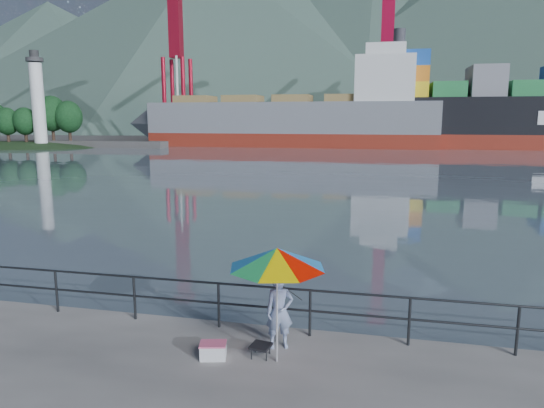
{
  "coord_description": "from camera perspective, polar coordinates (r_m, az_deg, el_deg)",
  "views": [
    {
      "loc": [
        4.27,
        -7.79,
        4.52
      ],
      "look_at": [
        1.24,
        6.0,
        2.0
      ],
      "focal_mm": 32.0,
      "sensor_mm": 36.0,
      "label": 1
    }
  ],
  "objects": [
    {
      "name": "cooler_bag",
      "position": [
        9.69,
        -6.94,
        -16.82
      ],
      "size": [
        0.54,
        0.42,
        0.28
      ],
      "primitive_type": "cube",
      "rotation": [
        0.0,
        0.0,
        0.24
      ],
      "color": "silver",
      "rests_on": "ground"
    },
    {
      "name": "beach_umbrella",
      "position": [
        8.81,
        0.6,
        -6.38
      ],
      "size": [
        2.06,
        2.06,
        2.21
      ],
      "color": "white",
      "rests_on": "ground"
    },
    {
      "name": "guardrail",
      "position": [
        11.15,
        -11.25,
        -11.1
      ],
      "size": [
        22.0,
        0.06,
        1.03
      ],
      "color": "#2D3033",
      "rests_on": "ground"
    },
    {
      "name": "fishing_rod",
      "position": [
        11.08,
        1.17,
        -13.95
      ],
      "size": [
        0.64,
        1.71,
        1.28
      ],
      "primitive_type": "cylinder",
      "rotation": [
        0.96,
        0.0,
        -0.35
      ],
      "color": "black",
      "rests_on": "ground"
    },
    {
      "name": "far_dock",
      "position": [
        101.06,
        15.76,
        7.17
      ],
      "size": [
        200.0,
        40.0,
        0.4
      ],
      "primitive_type": "cube",
      "color": "#514F4C",
      "rests_on": "ground"
    },
    {
      "name": "mountains",
      "position": [
        220.49,
        22.37,
        17.48
      ],
      "size": [
        600.0,
        332.8,
        80.0
      ],
      "color": "#385147",
      "rests_on": "ground"
    },
    {
      "name": "fisherman",
      "position": [
        9.79,
        0.89,
        -12.54
      ],
      "size": [
        0.64,
        0.53,
        1.5
      ],
      "primitive_type": "imported",
      "rotation": [
        0.0,
        0.0,
        0.37
      ],
      "color": "#2F4E88",
      "rests_on": "ground"
    },
    {
      "name": "lighthouse_islet",
      "position": [
        91.64,
        -28.08,
        6.27
      ],
      "size": [
        48.0,
        26.4,
        19.2
      ],
      "color": "#263F1E",
      "rests_on": "ground"
    },
    {
      "name": "harbor_water",
      "position": [
        137.93,
        10.73,
        8.06
      ],
      "size": [
        500.0,
        280.0,
        0.0
      ],
      "primitive_type": "cube",
      "color": "slate",
      "rests_on": "ground"
    },
    {
      "name": "folding_stool",
      "position": [
        9.69,
        -1.34,
        -16.83
      ],
      "size": [
        0.43,
        0.43,
        0.24
      ],
      "color": "black",
      "rests_on": "ground"
    },
    {
      "name": "bulk_carrier",
      "position": [
        81.45,
        3.49,
        9.87
      ],
      "size": [
        47.24,
        8.18,
        14.5
      ],
      "color": "maroon",
      "rests_on": "ground"
    }
  ]
}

